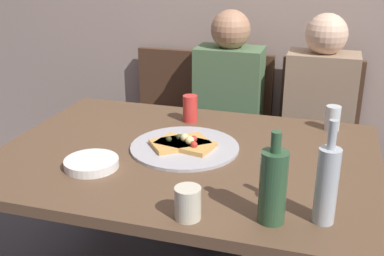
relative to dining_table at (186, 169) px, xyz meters
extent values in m
cube|color=brown|center=(0.00, 0.00, 0.05)|extent=(1.45, 1.05, 0.04)
cylinder|color=brown|center=(-0.67, 0.46, -0.31)|extent=(0.06, 0.06, 0.69)
cylinder|color=brown|center=(0.67, 0.46, -0.31)|extent=(0.06, 0.06, 0.69)
cylinder|color=#ADADB2|center=(-0.02, 0.04, 0.08)|extent=(0.43, 0.43, 0.01)
cube|color=tan|center=(-0.03, 0.04, 0.09)|extent=(0.25, 0.24, 0.02)
sphere|color=#EAD184|center=(-0.02, 0.05, 0.11)|extent=(0.04, 0.04, 0.04)
sphere|color=#2D381E|center=(-0.08, 0.03, 0.11)|extent=(0.02, 0.02, 0.02)
sphere|color=#B22D23|center=(0.02, 0.05, 0.11)|extent=(0.03, 0.03, 0.03)
cube|color=tan|center=(-0.01, 0.03, 0.09)|extent=(0.24, 0.17, 0.02)
sphere|color=#EAD184|center=(0.01, 0.03, 0.11)|extent=(0.04, 0.04, 0.04)
sphere|color=#2D381E|center=(-0.05, 0.06, 0.11)|extent=(0.02, 0.02, 0.02)
sphere|color=#B22D23|center=(0.03, 0.00, 0.11)|extent=(0.03, 0.03, 0.03)
cylinder|color=#2D5133|center=(0.38, -0.39, 0.18)|extent=(0.08, 0.08, 0.22)
cylinder|color=#2D5133|center=(0.38, -0.39, 0.32)|extent=(0.03, 0.03, 0.06)
cylinder|color=#B2BCC1|center=(0.53, -0.35, 0.19)|extent=(0.06, 0.06, 0.23)
cylinder|color=#B2BCC1|center=(0.53, -0.35, 0.34)|extent=(0.02, 0.02, 0.08)
cylinder|color=silver|center=(0.54, 0.42, 0.12)|extent=(0.06, 0.06, 0.11)
cylinder|color=beige|center=(0.15, -0.44, 0.12)|extent=(0.08, 0.08, 0.10)
cylinder|color=red|center=(-0.09, 0.34, 0.13)|extent=(0.07, 0.07, 0.12)
cylinder|color=white|center=(-0.29, -0.22, 0.09)|extent=(0.20, 0.20, 0.03)
cube|color=#472D1E|center=(-0.41, 0.84, -0.21)|extent=(0.44, 0.44, 0.05)
cube|color=#472D1E|center=(-0.41, 1.04, 0.02)|extent=(0.44, 0.04, 0.45)
cylinder|color=#472D1E|center=(-0.22, 0.65, -0.44)|extent=(0.04, 0.04, 0.42)
cylinder|color=#472D1E|center=(-0.60, 0.65, -0.44)|extent=(0.04, 0.04, 0.42)
cylinder|color=#472D1E|center=(-0.22, 1.03, -0.44)|extent=(0.04, 0.04, 0.42)
cylinder|color=#472D1E|center=(-0.60, 1.03, -0.44)|extent=(0.04, 0.04, 0.42)
cube|color=#472D1E|center=(-0.02, 0.84, -0.21)|extent=(0.44, 0.44, 0.05)
cube|color=#472D1E|center=(-0.02, 1.04, 0.02)|extent=(0.44, 0.04, 0.45)
cylinder|color=#472D1E|center=(0.17, 0.65, -0.44)|extent=(0.04, 0.04, 0.42)
cylinder|color=#472D1E|center=(-0.21, 0.65, -0.44)|extent=(0.04, 0.04, 0.42)
cylinder|color=#472D1E|center=(0.17, 1.03, -0.44)|extent=(0.04, 0.04, 0.42)
cylinder|color=#472D1E|center=(-0.21, 1.03, -0.44)|extent=(0.04, 0.04, 0.42)
cube|color=#472D1E|center=(0.47, 0.84, -0.21)|extent=(0.44, 0.44, 0.05)
cube|color=#472D1E|center=(0.47, 1.04, 0.02)|extent=(0.44, 0.04, 0.45)
cylinder|color=#472D1E|center=(0.66, 0.65, -0.44)|extent=(0.04, 0.04, 0.42)
cylinder|color=#472D1E|center=(0.28, 0.65, -0.44)|extent=(0.04, 0.04, 0.42)
cylinder|color=#472D1E|center=(0.66, 1.03, -0.44)|extent=(0.04, 0.04, 0.42)
cylinder|color=#472D1E|center=(0.28, 1.03, -0.44)|extent=(0.04, 0.04, 0.42)
cube|color=#4C6B47|center=(-0.02, 0.86, 0.05)|extent=(0.36, 0.22, 0.52)
sphere|color=#A87A5B|center=(-0.02, 0.86, 0.41)|extent=(0.21, 0.21, 0.21)
cylinder|color=black|center=(0.06, 0.66, -0.21)|extent=(0.12, 0.40, 0.12)
cylinder|color=black|center=(-0.10, 0.66, -0.21)|extent=(0.12, 0.40, 0.12)
cylinder|color=black|center=(0.06, 0.46, -0.43)|extent=(0.11, 0.11, 0.45)
cylinder|color=black|center=(-0.10, 0.46, -0.43)|extent=(0.11, 0.11, 0.45)
cube|color=#937A60|center=(0.47, 0.86, 0.05)|extent=(0.36, 0.22, 0.52)
sphere|color=beige|center=(0.47, 0.86, 0.41)|extent=(0.21, 0.21, 0.21)
cylinder|color=#3B3026|center=(0.55, 0.66, -0.21)|extent=(0.12, 0.40, 0.12)
cylinder|color=#3B3026|center=(0.39, 0.66, -0.21)|extent=(0.12, 0.40, 0.12)
cylinder|color=#3B3026|center=(0.55, 0.46, -0.43)|extent=(0.11, 0.11, 0.45)
cylinder|color=#3B3026|center=(0.39, 0.46, -0.43)|extent=(0.11, 0.11, 0.45)
camera|label=1|loc=(0.51, -1.59, 0.82)|focal=44.08mm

